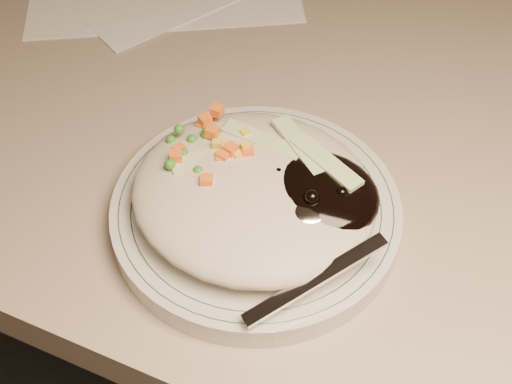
% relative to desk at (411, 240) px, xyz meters
% --- Properties ---
extents(desk, '(1.40, 0.70, 0.74)m').
position_rel_desk_xyz_m(desk, '(0.00, 0.00, 0.00)').
color(desk, gray).
rests_on(desk, ground).
extents(plate, '(0.23, 0.23, 0.02)m').
position_rel_desk_xyz_m(plate, '(-0.11, -0.20, 0.21)').
color(plate, silver).
rests_on(plate, desk).
extents(plate_rim, '(0.22, 0.22, 0.00)m').
position_rel_desk_xyz_m(plate_rim, '(-0.11, -0.20, 0.22)').
color(plate_rim, '#144723').
rests_on(plate_rim, plate).
extents(meal, '(0.21, 0.19, 0.05)m').
position_rel_desk_xyz_m(meal, '(-0.11, -0.20, 0.24)').
color(meal, '#B2AA90').
rests_on(meal, plate).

